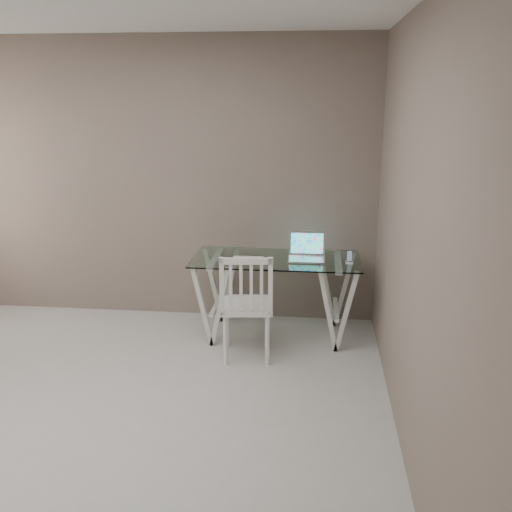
% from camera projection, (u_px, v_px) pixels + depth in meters
% --- Properties ---
extents(room, '(4.50, 4.52, 2.71)m').
position_uv_depth(room, '(58.00, 177.00, 3.27)').
color(room, '#AFACA7').
rests_on(room, ground).
extents(desk, '(1.50, 0.70, 0.75)m').
position_uv_depth(desk, '(276.00, 296.00, 5.22)').
color(desk, silver).
rests_on(desk, ground).
extents(chair, '(0.47, 0.47, 0.94)m').
position_uv_depth(chair, '(246.00, 302.00, 4.70)').
color(chair, white).
rests_on(chair, ground).
extents(laptop, '(0.32, 0.27, 0.23)m').
position_uv_depth(laptop, '(307.00, 253.00, 5.10)').
color(laptop, silver).
rests_on(laptop, desk).
extents(keyboard, '(0.29, 0.13, 0.01)m').
position_uv_depth(keyboard, '(248.00, 258.00, 5.10)').
color(keyboard, silver).
rests_on(keyboard, desk).
extents(mouse, '(0.12, 0.07, 0.04)m').
position_uv_depth(mouse, '(266.00, 261.00, 4.97)').
color(mouse, silver).
rests_on(mouse, desk).
extents(phone_dock, '(0.06, 0.06, 0.12)m').
position_uv_depth(phone_dock, '(349.00, 260.00, 4.96)').
color(phone_dock, white).
rests_on(phone_dock, desk).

